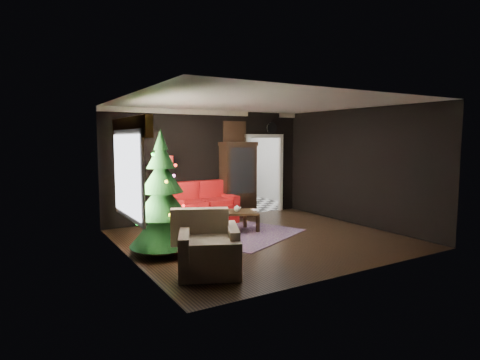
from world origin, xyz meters
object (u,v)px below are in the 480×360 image
curio_cabinet (238,181)px  floor_lamp (168,192)px  christmas_tree (162,197)px  armchair (209,244)px  wall_clock (272,128)px  kitchen_table (233,195)px  loveseat (202,203)px  coffee_table (233,222)px  teapot (237,209)px

curio_cabinet → floor_lamp: size_ratio=1.12×
christmas_tree → armchair: size_ratio=2.25×
curio_cabinet → wall_clock: bearing=8.5°
curio_cabinet → armchair: (-2.64, -3.62, -0.49)m
christmas_tree → kitchen_table: bearing=46.2°
kitchen_table → loveseat: bearing=-137.5°
coffee_table → curio_cabinet: bearing=56.1°
floor_lamp → teapot: floor_lamp is taller
curio_cabinet → teapot: (-0.97, -1.62, -0.39)m
wall_clock → armchair: bearing=-135.3°
christmas_tree → wall_clock: 4.97m
floor_lamp → coffee_table: floor_lamp is taller
curio_cabinet → armchair: 4.51m
loveseat → coffee_table: (0.14, -1.28, -0.25)m
christmas_tree → wall_clock: wall_clock is taller
christmas_tree → armchair: 1.49m
christmas_tree → teapot: christmas_tree is taller
loveseat → kitchen_table: bearing=42.5°
teapot → kitchen_table: bearing=61.9°
wall_clock → kitchen_table: wall_clock is taller
loveseat → armchair: 3.71m
floor_lamp → christmas_tree: christmas_tree is taller
floor_lamp → armchair: (-0.59, -3.37, -0.37)m
curio_cabinet → teapot: curio_cabinet is taller
curio_cabinet → wall_clock: size_ratio=5.94×
floor_lamp → wall_clock: size_ratio=5.31×
curio_cabinet → kitchen_table: (0.65, 1.43, -0.57)m
christmas_tree → kitchen_table: (3.56, 3.71, -0.68)m
loveseat → curio_cabinet: bearing=10.8°
curio_cabinet → floor_lamp: 2.06m
armchair → wall_clock: (3.84, 3.80, 1.92)m
armchair → teapot: size_ratio=6.47×
armchair → wall_clock: 5.73m
floor_lamp → teapot: bearing=-51.9°
armchair → wall_clock: bearing=69.1°
christmas_tree → coffee_table: (1.90, 0.78, -0.80)m
kitchen_table → teapot: bearing=-118.1°
curio_cabinet → kitchen_table: bearing=65.6°
curio_cabinet → christmas_tree: size_ratio=0.84×
coffee_table → kitchen_table: size_ratio=1.39×
christmas_tree → armchair: bearing=-78.5°
teapot → curio_cabinet: bearing=58.9°
teapot → kitchen_table: (1.62, 3.05, -0.18)m
curio_cabinet → coffee_table: bearing=-123.9°
teapot → floor_lamp: bearing=128.1°
wall_clock → coffee_table: bearing=-142.7°
floor_lamp → wall_clock: bearing=7.6°
coffee_table → kitchen_table: kitchen_table is taller
floor_lamp → coffee_table: (1.03, -1.25, -0.58)m
loveseat → floor_lamp: size_ratio=1.00×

